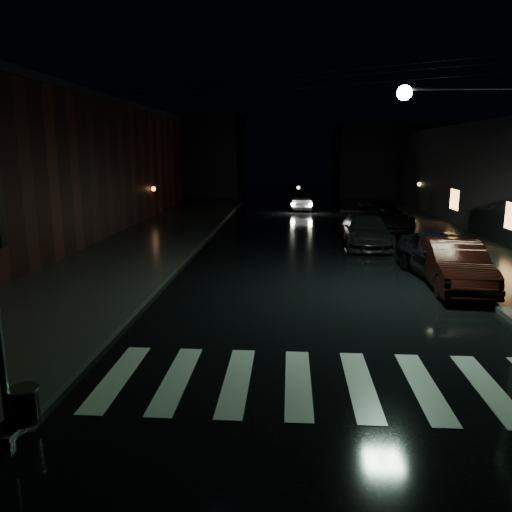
% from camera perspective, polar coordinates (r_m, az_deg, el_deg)
% --- Properties ---
extents(ground, '(120.00, 120.00, 0.00)m').
position_cam_1_polar(ground, '(9.86, -9.71, -14.92)').
color(ground, black).
rests_on(ground, ground).
extents(sidewalk_left, '(6.00, 44.00, 0.15)m').
position_cam_1_polar(sidewalk_left, '(24.05, -13.58, 1.13)').
color(sidewalk_left, '#282826').
rests_on(sidewalk_left, ground).
extents(sidewalk_right, '(4.00, 44.00, 0.15)m').
position_cam_1_polar(sidewalk_right, '(24.24, 22.60, 0.63)').
color(sidewalk_right, '#282826').
rests_on(sidewalk_right, ground).
extents(building_left, '(10.00, 36.00, 7.00)m').
position_cam_1_polar(building_left, '(28.36, -26.48, 8.79)').
color(building_left, black).
rests_on(building_left, ground).
extents(building_far_left, '(14.00, 10.00, 8.00)m').
position_cam_1_polar(building_far_left, '(54.91, -9.12, 11.28)').
color(building_far_left, black).
rests_on(building_far_left, ground).
extents(building_far_right, '(14.00, 10.00, 7.00)m').
position_cam_1_polar(building_far_right, '(54.83, 16.60, 10.42)').
color(building_far_right, black).
rests_on(building_far_right, ground).
extents(crosswalk, '(9.00, 3.00, 0.01)m').
position_cam_1_polar(crosswalk, '(10.09, 8.35, -14.18)').
color(crosswalk, beige).
rests_on(crosswalk, ground).
extents(signal_pole_corner, '(0.68, 0.61, 4.20)m').
position_cam_1_polar(signal_pole_corner, '(8.78, -26.27, -8.51)').
color(signal_pole_corner, slate).
rests_on(signal_pole_corner, ground).
extents(parked_car_a, '(2.61, 5.08, 1.66)m').
position_cam_1_polar(parked_car_a, '(18.72, 20.60, 0.05)').
color(parked_car_a, black).
rests_on(parked_car_a, ground).
extents(parked_car_b, '(1.93, 4.84, 1.57)m').
position_cam_1_polar(parked_car_b, '(17.58, 21.71, -0.91)').
color(parked_car_b, black).
rests_on(parked_car_b, ground).
extents(parked_car_c, '(2.22, 5.24, 1.51)m').
position_cam_1_polar(parked_car_c, '(24.23, 12.42, 2.90)').
color(parked_car_c, black).
rests_on(parked_car_c, ground).
extents(parked_car_d, '(2.71, 5.50, 1.50)m').
position_cam_1_polar(parked_car_d, '(29.38, 14.51, 4.32)').
color(parked_car_d, black).
rests_on(parked_car_d, ground).
extents(oncoming_car, '(1.76, 4.29, 1.38)m').
position_cam_1_polar(oncoming_car, '(38.71, 5.44, 6.29)').
color(oncoming_car, black).
rests_on(oncoming_car, ground).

